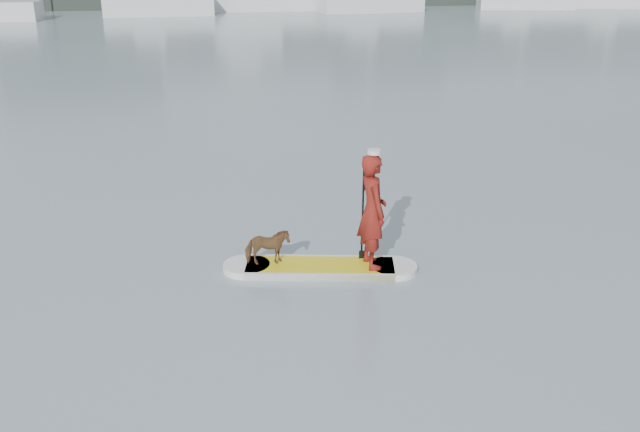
{
  "coord_description": "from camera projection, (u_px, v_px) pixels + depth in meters",
  "views": [
    {
      "loc": [
        0.68,
        -12.85,
        5.21
      ],
      "look_at": [
        2.44,
        -2.02,
        1.0
      ],
      "focal_mm": 40.0,
      "sensor_mm": 36.0,
      "label": 1
    }
  ],
  "objects": [
    {
      "name": "ground",
      "position": [
        177.0,
        235.0,
        13.61
      ],
      "size": [
        140.0,
        140.0,
        0.0
      ],
      "primitive_type": "plane",
      "color": "slate",
      "rests_on": "ground"
    },
    {
      "name": "sailboat_d",
      "position": [
        158.0,
        4.0,
        54.35
      ],
      "size": [
        8.3,
        2.74,
        12.14
      ],
      "rotation": [
        0.0,
        0.0,
        0.02
      ],
      "color": "silver",
      "rests_on": "ground"
    },
    {
      "name": "paddle",
      "position": [
        362.0,
        222.0,
        12.06
      ],
      "size": [
        0.1,
        0.3,
        2.0
      ],
      "rotation": [
        0.0,
        0.0,
        -0.18
      ],
      "color": "black",
      "rests_on": "ground"
    },
    {
      "name": "white_cap",
      "position": [
        374.0,
        152.0,
        11.34
      ],
      "size": [
        0.22,
        0.22,
        0.07
      ],
      "primitive_type": "cylinder",
      "color": "silver",
      "rests_on": "paddler"
    },
    {
      "name": "paddler",
      "position": [
        372.0,
        211.0,
        11.7
      ],
      "size": [
        0.53,
        0.75,
        1.95
      ],
      "primitive_type": "imported",
      "rotation": [
        0.0,
        0.0,
        1.67
      ],
      "color": "maroon",
      "rests_on": "paddleboard"
    },
    {
      "name": "sailboat_e",
      "position": [
        370.0,
        1.0,
        57.23
      ],
      "size": [
        8.55,
        3.76,
        11.98
      ],
      "rotation": [
        0.0,
        0.0,
        0.13
      ],
      "color": "silver",
      "rests_on": "ground"
    },
    {
      "name": "dog",
      "position": [
        267.0,
        247.0,
        11.97
      ],
      "size": [
        0.74,
        0.34,
        0.63
      ],
      "primitive_type": "imported",
      "rotation": [
        0.0,
        0.0,
        1.56
      ],
      "color": "#51381C",
      "rests_on": "paddleboard"
    },
    {
      "name": "paddleboard",
      "position": [
        320.0,
        268.0,
        12.09
      ],
      "size": [
        3.26,
        1.25,
        0.12
      ],
      "rotation": [
        0.0,
        0.0,
        -0.18
      ],
      "color": "yellow",
      "rests_on": "ground"
    }
  ]
}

